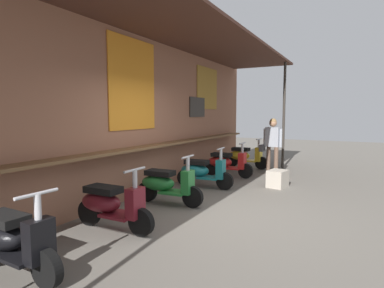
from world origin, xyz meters
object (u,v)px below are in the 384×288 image
object	(u,v)px
scooter_black	(12,239)
scooter_green	(165,184)
merchandise_crate	(278,179)
scooter_red	(225,163)
shopper_with_handbag	(272,140)
scooter_yellow	(244,156)
scooter_maroon	(110,204)
scooter_teal	(201,171)

from	to	relation	value
scooter_black	scooter_green	xyz separation A→B (m)	(3.06, -0.00, 0.00)
scooter_black	scooter_green	world-z (taller)	same
scooter_green	merchandise_crate	distance (m)	2.92
scooter_red	shopper_with_handbag	size ratio (longest dim) A/B	0.87
scooter_red	shopper_with_handbag	xyz separation A→B (m)	(1.02, -1.03, 0.58)
scooter_yellow	merchandise_crate	xyz separation A→B (m)	(-2.22, -1.58, -0.19)
scooter_green	merchandise_crate	bearing A→B (deg)	54.44
scooter_green	shopper_with_handbag	xyz separation A→B (m)	(4.10, -1.03, 0.58)
scooter_black	scooter_maroon	distance (m)	1.52
scooter_yellow	shopper_with_handbag	world-z (taller)	shopper_with_handbag
scooter_maroon	scooter_red	distance (m)	4.62
scooter_yellow	shopper_with_handbag	xyz separation A→B (m)	(-0.57, -1.03, 0.58)
scooter_maroon	scooter_yellow	xyz separation A→B (m)	(6.21, -0.00, 0.00)
scooter_maroon	scooter_teal	xyz separation A→B (m)	(3.11, -0.00, 0.00)
scooter_teal	scooter_red	xyz separation A→B (m)	(1.51, 0.00, 0.00)
scooter_maroon	scooter_teal	world-z (taller)	same
scooter_black	scooter_teal	xyz separation A→B (m)	(4.62, -0.00, 0.00)
shopper_with_handbag	merchandise_crate	xyz separation A→B (m)	(-1.65, -0.56, -0.77)
scooter_maroon	scooter_yellow	distance (m)	6.21
scooter_yellow	scooter_maroon	bearing A→B (deg)	-87.54
scooter_yellow	merchandise_crate	bearing A→B (deg)	-52.01
scooter_green	scooter_red	bearing A→B (deg)	87.33
scooter_green	scooter_teal	distance (m)	1.56
scooter_maroon	merchandise_crate	xyz separation A→B (m)	(3.99, -1.58, -0.19)
scooter_maroon	scooter_red	world-z (taller)	same
scooter_maroon	merchandise_crate	size ratio (longest dim) A/B	2.93
scooter_black	shopper_with_handbag	bearing A→B (deg)	83.90
scooter_teal	shopper_with_handbag	bearing A→B (deg)	63.82
scooter_maroon	scooter_teal	distance (m)	3.11
scooter_black	merchandise_crate	world-z (taller)	scooter_black
merchandise_crate	scooter_black	bearing A→B (deg)	163.96
scooter_black	scooter_red	size ratio (longest dim) A/B	1.00
scooter_black	scooter_red	bearing A→B (deg)	92.08
shopper_with_handbag	scooter_green	bearing A→B (deg)	-6.96
scooter_yellow	scooter_red	bearing A→B (deg)	-87.54
scooter_maroon	scooter_green	world-z (taller)	same
merchandise_crate	scooter_maroon	bearing A→B (deg)	158.36
scooter_black	scooter_red	world-z (taller)	same
shopper_with_handbag	merchandise_crate	distance (m)	1.90
scooter_black	scooter_teal	bearing A→B (deg)	92.08
scooter_black	scooter_maroon	bearing A→B (deg)	92.08
shopper_with_handbag	scooter_black	bearing A→B (deg)	-1.03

